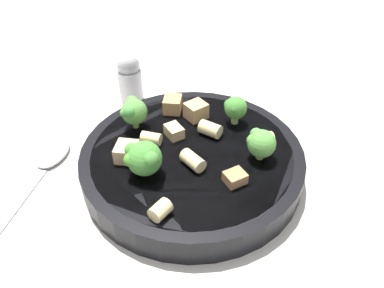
# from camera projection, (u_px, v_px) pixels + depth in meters

# --- Properties ---
(ground_plane) EXTENTS (2.00, 2.00, 0.00)m
(ground_plane) POSITION_uv_depth(u_px,v_px,m) (192.00, 171.00, 0.48)
(ground_plane) COLOR beige
(pasta_bowl) EXTENTS (0.27, 0.27, 0.04)m
(pasta_bowl) POSITION_uv_depth(u_px,v_px,m) (192.00, 159.00, 0.47)
(pasta_bowl) COLOR black
(pasta_bowl) RESTS_ON ground_plane
(broccoli_floret_0) EXTENTS (0.03, 0.03, 0.04)m
(broccoli_floret_0) POSITION_uv_depth(u_px,v_px,m) (235.00, 108.00, 0.49)
(broccoli_floret_0) COLOR #9EC175
(broccoli_floret_0) RESTS_ON pasta_bowl
(broccoli_floret_1) EXTENTS (0.03, 0.03, 0.04)m
(broccoli_floret_1) POSITION_uv_depth(u_px,v_px,m) (260.00, 143.00, 0.43)
(broccoli_floret_1) COLOR #93B766
(broccoli_floret_1) RESTS_ON pasta_bowl
(broccoli_floret_2) EXTENTS (0.04, 0.04, 0.04)m
(broccoli_floret_2) POSITION_uv_depth(u_px,v_px,m) (133.00, 111.00, 0.48)
(broccoli_floret_2) COLOR #84AD60
(broccoli_floret_2) RESTS_ON pasta_bowl
(broccoli_floret_3) EXTENTS (0.04, 0.04, 0.04)m
(broccoli_floret_3) POSITION_uv_depth(u_px,v_px,m) (143.00, 158.00, 0.41)
(broccoli_floret_3) COLOR #84AD60
(broccoli_floret_3) RESTS_ON pasta_bowl
(rigatoni_0) EXTENTS (0.03, 0.03, 0.02)m
(rigatoni_0) POSITION_uv_depth(u_px,v_px,m) (210.00, 129.00, 0.48)
(rigatoni_0) COLOR beige
(rigatoni_0) RESTS_ON pasta_bowl
(rigatoni_1) EXTENTS (0.03, 0.03, 0.02)m
(rigatoni_1) POSITION_uv_depth(u_px,v_px,m) (151.00, 138.00, 0.46)
(rigatoni_1) COLOR beige
(rigatoni_1) RESTS_ON pasta_bowl
(rigatoni_2) EXTENTS (0.02, 0.02, 0.02)m
(rigatoni_2) POSITION_uv_depth(u_px,v_px,m) (264.00, 139.00, 0.46)
(rigatoni_2) COLOR beige
(rigatoni_2) RESTS_ON pasta_bowl
(rigatoni_3) EXTENTS (0.03, 0.03, 0.02)m
(rigatoni_3) POSITION_uv_depth(u_px,v_px,m) (160.00, 210.00, 0.37)
(rigatoni_3) COLOR beige
(rigatoni_3) RESTS_ON pasta_bowl
(rigatoni_4) EXTENTS (0.03, 0.03, 0.02)m
(rigatoni_4) POSITION_uv_depth(u_px,v_px,m) (193.00, 160.00, 0.43)
(rigatoni_4) COLOR beige
(rigatoni_4) RESTS_ON pasta_bowl
(chicken_chunk_0) EXTENTS (0.03, 0.03, 0.02)m
(chicken_chunk_0) POSITION_uv_depth(u_px,v_px,m) (173.00, 104.00, 0.52)
(chicken_chunk_0) COLOR tan
(chicken_chunk_0) RESTS_ON pasta_bowl
(chicken_chunk_1) EXTENTS (0.03, 0.02, 0.01)m
(chicken_chunk_1) POSITION_uv_depth(u_px,v_px,m) (174.00, 131.00, 0.47)
(chicken_chunk_1) COLOR tan
(chicken_chunk_1) RESTS_ON pasta_bowl
(chicken_chunk_2) EXTENTS (0.03, 0.03, 0.02)m
(chicken_chunk_2) POSITION_uv_depth(u_px,v_px,m) (196.00, 111.00, 0.50)
(chicken_chunk_2) COLOR tan
(chicken_chunk_2) RESTS_ON pasta_bowl
(chicken_chunk_3) EXTENTS (0.02, 0.02, 0.01)m
(chicken_chunk_3) POSITION_uv_depth(u_px,v_px,m) (235.00, 178.00, 0.41)
(chicken_chunk_3) COLOR #A87A4C
(chicken_chunk_3) RESTS_ON pasta_bowl
(chicken_chunk_4) EXTENTS (0.04, 0.04, 0.02)m
(chicken_chunk_4) POSITION_uv_depth(u_px,v_px,m) (127.00, 152.00, 0.44)
(chicken_chunk_4) COLOR tan
(chicken_chunk_4) RESTS_ON pasta_bowl
(pepper_shaker) EXTENTS (0.04, 0.04, 0.08)m
(pepper_shaker) POSITION_uv_depth(u_px,v_px,m) (130.00, 77.00, 0.59)
(pepper_shaker) COLOR silver
(pepper_shaker) RESTS_ON ground_plane
(spoon) EXTENTS (0.17, 0.12, 0.01)m
(spoon) POSITION_uv_depth(u_px,v_px,m) (44.00, 166.00, 0.48)
(spoon) COLOR #B2B2B7
(spoon) RESTS_ON ground_plane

